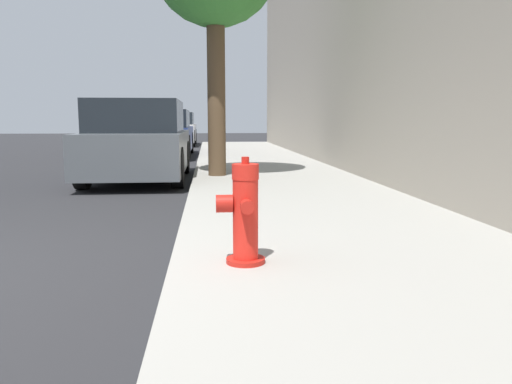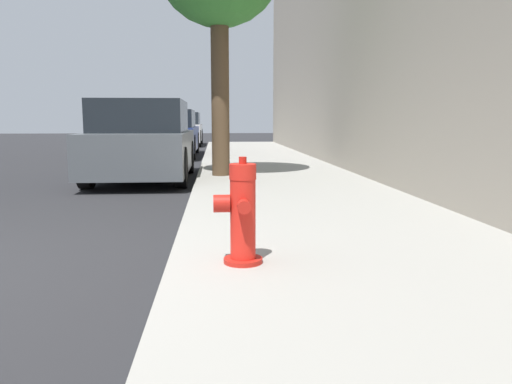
# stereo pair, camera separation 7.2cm
# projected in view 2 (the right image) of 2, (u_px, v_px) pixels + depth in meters

# --- Properties ---
(sidewalk_slab) EXTENTS (3.03, 40.00, 0.12)m
(sidewalk_slab) POSITION_uv_depth(u_px,v_px,m) (372.00, 266.00, 3.72)
(sidewalk_slab) COLOR #99968E
(sidewalk_slab) RESTS_ON ground_plane
(fire_hydrant) EXTENTS (0.35, 0.38, 0.77)m
(fire_hydrant) POSITION_uv_depth(u_px,v_px,m) (242.00, 214.00, 3.56)
(fire_hydrant) COLOR red
(fire_hydrant) RESTS_ON sidewalk_slab
(parked_car_near) EXTENTS (1.76, 3.87, 1.50)m
(parked_car_near) POSITION_uv_depth(u_px,v_px,m) (143.00, 142.00, 9.42)
(parked_car_near) COLOR #4C5156
(parked_car_near) RESTS_ON ground_plane
(parked_car_mid) EXTENTS (1.87, 4.59, 1.45)m
(parked_car_mid) POSITION_uv_depth(u_px,v_px,m) (167.00, 134.00, 15.64)
(parked_car_mid) COLOR navy
(parked_car_mid) RESTS_ON ground_plane
(parked_car_far) EXTENTS (1.88, 4.07, 1.46)m
(parked_car_far) POSITION_uv_depth(u_px,v_px,m) (181.00, 129.00, 22.35)
(parked_car_far) COLOR silver
(parked_car_far) RESTS_ON ground_plane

